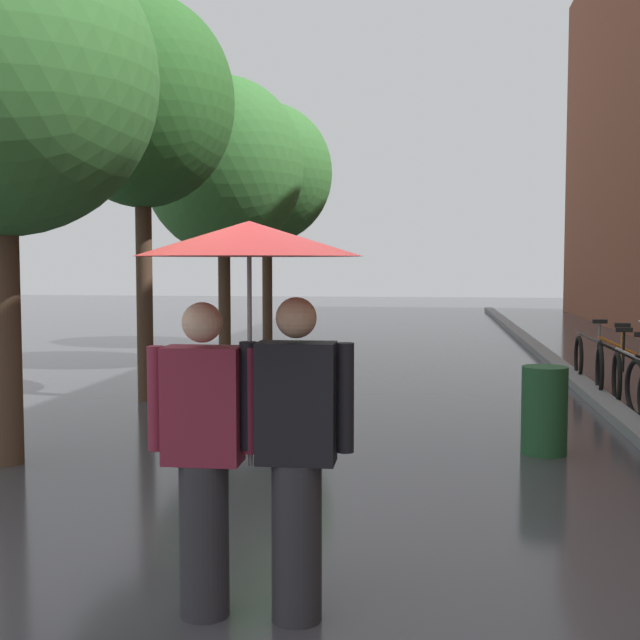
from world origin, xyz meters
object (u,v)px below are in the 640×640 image
object	(u,v)px
street_tree_2	(223,167)
litter_bin	(544,410)
parked_bicycle_6	(639,370)
parked_bicycle_7	(636,363)
parked_bicycle_8	(612,357)
couple_under_umbrella	(250,351)
street_tree_1	(142,103)
street_tree_3	(267,174)

from	to	relation	value
street_tree_2	litter_bin	world-z (taller)	street_tree_2
street_tree_2	parked_bicycle_6	distance (m)	7.64
parked_bicycle_7	parked_bicycle_8	xyz separation A→B (m)	(-0.17, 0.78, 0.00)
street_tree_2	couple_under_umbrella	xyz separation A→B (m)	(2.72, -10.12, -2.14)
parked_bicycle_6	litter_bin	distance (m)	3.98
street_tree_1	litter_bin	distance (m)	6.51
parked_bicycle_7	parked_bicycle_8	size ratio (longest dim) A/B	1.05
street_tree_2	street_tree_3	xyz separation A→B (m)	(0.07, 3.51, 0.24)
street_tree_1	street_tree_3	xyz separation A→B (m)	(0.23, 7.19, -0.17)
street_tree_3	litter_bin	distance (m)	11.23
parked_bicycle_7	litter_bin	size ratio (longest dim) A/B	1.37
parked_bicycle_8	street_tree_1	bearing A→B (deg)	-157.49
parked_bicycle_7	litter_bin	xyz separation A→B (m)	(-1.91, -4.43, 0.05)
street_tree_1	street_tree_3	world-z (taller)	street_tree_1
parked_bicycle_6	couple_under_umbrella	xyz separation A→B (m)	(-3.76, -7.56, 1.02)
street_tree_1	parked_bicycle_8	bearing A→B (deg)	22.51
street_tree_3	couple_under_umbrella	bearing A→B (deg)	-79.02
parked_bicycle_6	street_tree_2	bearing A→B (deg)	158.40
parked_bicycle_8	litter_bin	bearing A→B (deg)	-108.40
street_tree_1	parked_bicycle_6	size ratio (longest dim) A/B	4.68
street_tree_3	parked_bicycle_7	bearing A→B (deg)	-38.46
street_tree_2	parked_bicycle_8	size ratio (longest dim) A/B	4.61
street_tree_2	street_tree_3	size ratio (longest dim) A/B	0.96
parked_bicycle_7	street_tree_1	bearing A→B (deg)	-163.86
street_tree_3	parked_bicycle_8	bearing A→B (deg)	-34.77
parked_bicycle_7	litter_bin	world-z (taller)	parked_bicycle_7
parked_bicycle_7	couple_under_umbrella	world-z (taller)	couple_under_umbrella
parked_bicycle_8	couple_under_umbrella	distance (m)	9.98
parked_bicycle_8	couple_under_umbrella	world-z (taller)	couple_under_umbrella
parked_bicycle_6	parked_bicycle_8	distance (m)	1.63
street_tree_2	street_tree_3	bearing A→B (deg)	88.82
street_tree_2	couple_under_umbrella	size ratio (longest dim) A/B	2.47
couple_under_umbrella	street_tree_3	bearing A→B (deg)	100.98
street_tree_1	parked_bicycle_6	distance (m)	7.61
street_tree_2	parked_bicycle_7	size ratio (longest dim) A/B	4.39
parked_bicycle_8	street_tree_3	bearing A→B (deg)	145.23
street_tree_1	parked_bicycle_7	distance (m)	7.93
parked_bicycle_6	couple_under_umbrella	bearing A→B (deg)	-116.41
street_tree_1	couple_under_umbrella	world-z (taller)	street_tree_1
street_tree_3	parked_bicycle_6	world-z (taller)	street_tree_3
street_tree_1	couple_under_umbrella	xyz separation A→B (m)	(2.87, -6.45, -2.55)
parked_bicycle_8	parked_bicycle_7	bearing A→B (deg)	-77.39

